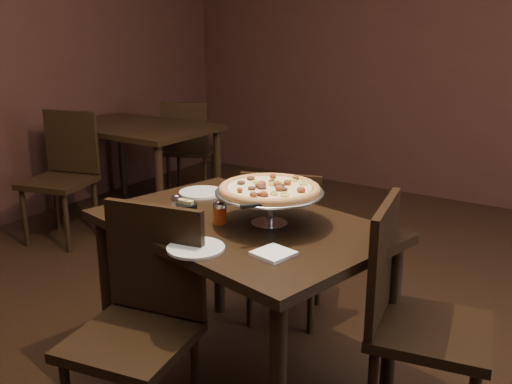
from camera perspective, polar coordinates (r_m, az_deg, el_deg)
The scene contains 16 objects.
room at distance 2.31m, azimuth 1.39°, elevation 10.66°, with size 6.04×7.04×2.84m.
dining_table at distance 2.56m, azimuth -1.56°, elevation -5.17°, with size 1.43×1.10×0.80m.
background_table at distance 4.99m, azimuth -11.85°, elevation 5.38°, with size 1.29×0.86×0.81m.
pizza_stand at distance 2.44m, azimuth 1.35°, elevation 0.26°, with size 0.47×0.47×0.19m.
parmesan_shaker at distance 2.63m, azimuth -7.93°, elevation -1.26°, with size 0.05×0.05×0.09m.
pepper_flake_shaker at distance 2.49m, azimuth -3.64°, elevation -2.08°, with size 0.06×0.06×0.11m.
packet_caddy at distance 2.60m, azimuth -6.96°, elevation -1.74°, with size 0.10×0.10×0.08m.
napkin_stack at distance 2.16m, azimuth 1.77°, elevation -6.17°, with size 0.13×0.13×0.01m, color white.
plate_left at distance 2.94m, azimuth -5.47°, elevation -0.04°, with size 0.23×0.23×0.01m, color silver.
plate_near at distance 2.23m, azimuth -6.03°, elevation -5.60°, with size 0.23×0.23×0.01m, color silver.
serving_spatula at distance 2.24m, azimuth -0.03°, elevation -1.41°, with size 0.16×0.16×0.02m.
chair_far at distance 3.14m, azimuth 2.80°, elevation -4.88°, with size 0.54×0.54×0.90m.
chair_near at distance 2.36m, azimuth -11.46°, elevation -12.16°, with size 0.52×0.52×0.95m.
chair_side at distance 2.40m, azimuth 15.35°, elevation -11.51°, with size 0.53×0.53×0.98m.
bg_chair_far at distance 5.49m, azimuth -6.74°, elevation 4.62°, with size 0.58×0.58×0.94m.
bg_chair_near at distance 4.64m, azimuth -18.69°, elevation 1.99°, with size 0.56×0.56×0.99m.
Camera 1 is at (1.28, -1.93, 1.64)m, focal length 40.00 mm.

